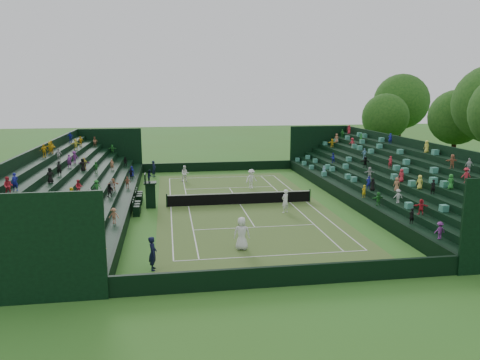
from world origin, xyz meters
The scene contains 19 objects.
ground centered at (0.00, 0.00, 0.00)m, with size 160.00×160.00×0.00m, color #3B6B22.
court_surface centered at (0.00, 0.00, 0.01)m, with size 12.97×26.77×0.01m, color #367D29.
perimeter_wall_north centered at (0.00, 15.88, 0.50)m, with size 17.17×0.20×1.00m, color black.
perimeter_wall_south centered at (0.00, -15.88, 0.50)m, with size 17.17×0.20×1.00m, color black.
perimeter_wall_east centered at (8.48, 0.00, 0.50)m, with size 0.20×31.77×1.00m, color black.
perimeter_wall_west centered at (-8.48, 0.00, 0.50)m, with size 0.20×31.77×1.00m, color black.
north_grandstand centered at (12.66, 0.00, 1.55)m, with size 6.60×32.00×4.90m.
south_grandstand centered at (-12.66, 0.00, 1.55)m, with size 6.60×32.00×4.90m.
tennis_net centered at (0.00, 0.00, 0.53)m, with size 11.67×0.10×1.06m.
scoreboard_tower centered at (17.75, 16.00, 3.14)m, with size 2.00×1.00×3.70m.
tree_row centered at (24.58, 9.52, 6.91)m, with size 11.34×36.22×11.50m.
umpire_chair centered at (-7.03, 0.17, 1.28)m, with size 0.95×0.95×2.99m.
courtside_chairs centered at (-8.00, 0.19, 0.41)m, with size 0.50×5.47×1.07m.
player_near_west centered at (-1.56, -10.58, 0.96)m, with size 0.94×0.61×1.92m, color silver.
player_near_east centered at (2.93, -3.03, 0.89)m, with size 0.65×0.43×1.79m, color white.
player_far_west centered at (-3.95, 10.12, 0.81)m, with size 0.79×0.61×1.62m, color white.
player_far_east centered at (1.99, 5.90, 0.91)m, with size 1.17×0.68×1.82m, color white.
line_judge_north centered at (-7.07, 13.20, 0.86)m, with size 0.63×0.41×1.71m, color black.
line_judge_south centered at (-6.52, -12.88, 0.88)m, with size 0.64×0.42×1.76m, color black.
Camera 1 is at (-5.65, -35.90, 9.09)m, focal length 35.00 mm.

